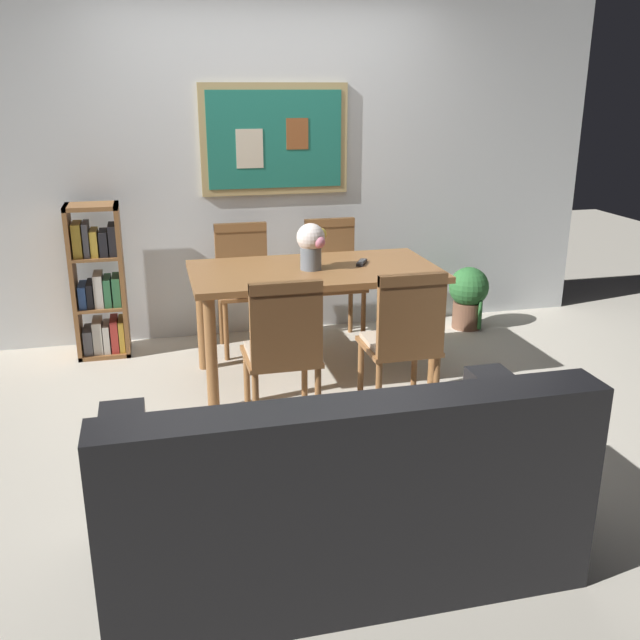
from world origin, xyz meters
TOP-DOWN VIEW (x-y plane):
  - ground_plane at (0.00, 0.00)m, footprint 12.00×12.00m
  - wall_back_with_painting at (0.00, 1.53)m, footprint 5.20×0.14m
  - dining_table at (0.12, 0.44)m, footprint 1.57×0.84m
  - dining_chair_near_left at (-0.24, -0.31)m, footprint 0.40×0.41m
  - dining_chair_far_left at (-0.25, 1.15)m, footprint 0.40×0.41m
  - dining_chair_near_right at (0.45, -0.32)m, footprint 0.40×0.41m
  - dining_chair_far_right at (0.43, 1.18)m, footprint 0.40×0.41m
  - leather_couch at (-0.24, -1.48)m, footprint 1.80×0.84m
  - bookshelf at (-1.26, 1.23)m, footprint 0.36×0.28m
  - potted_ivy at (1.54, 1.15)m, footprint 0.31×0.31m
  - flower_vase at (0.09, 0.42)m, footprint 0.20×0.19m
  - tv_remote at (0.44, 0.48)m, footprint 0.11×0.16m

SIDE VIEW (x-z plane):
  - ground_plane at x=0.00m, z-range 0.00..0.00m
  - potted_ivy at x=1.54m, z-range 0.01..0.53m
  - leather_couch at x=-0.24m, z-range -0.11..0.73m
  - bookshelf at x=-1.26m, z-range -0.04..1.05m
  - dining_chair_near_left at x=-0.24m, z-range 0.08..0.99m
  - dining_chair_far_left at x=-0.25m, z-range 0.08..0.99m
  - dining_chair_near_right at x=0.45m, z-range 0.08..0.99m
  - dining_chair_far_right at x=0.43m, z-range 0.08..0.99m
  - dining_table at x=0.12m, z-range 0.28..1.03m
  - tv_remote at x=0.44m, z-range 0.75..0.77m
  - flower_vase at x=0.09m, z-range 0.77..1.06m
  - wall_back_with_painting at x=0.00m, z-range 0.00..2.60m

